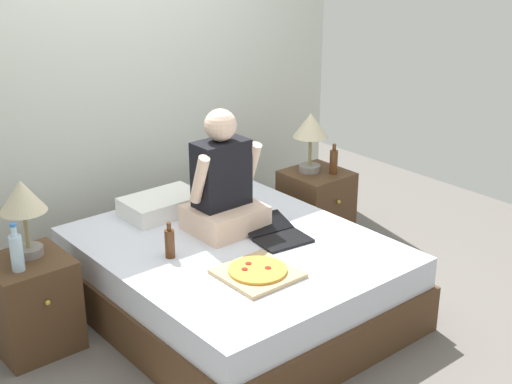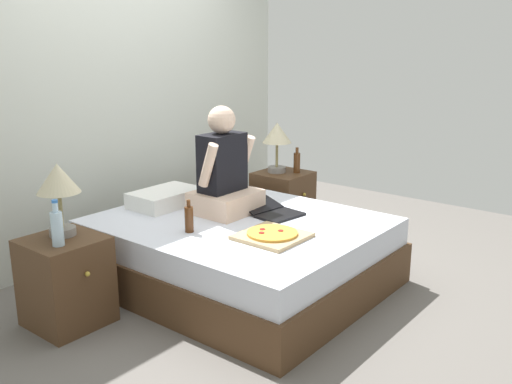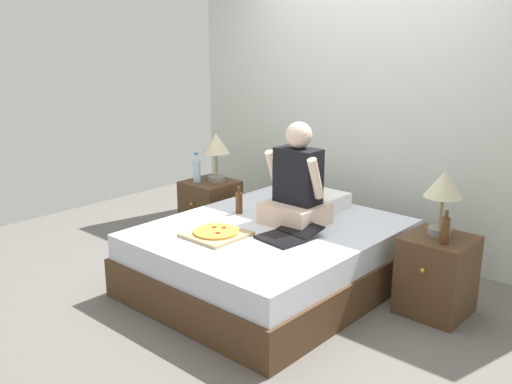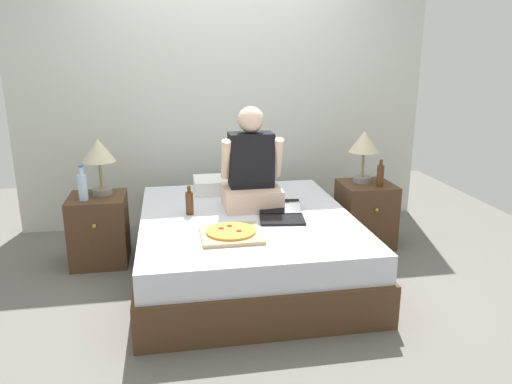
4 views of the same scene
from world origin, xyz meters
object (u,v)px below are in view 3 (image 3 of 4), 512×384
Objects in this scene: lamp_on_left_nightstand at (216,147)px; lamp_on_right_nightstand at (443,189)px; pizza_box at (216,233)px; bed at (271,257)px; person_seated at (297,186)px; water_bottle at (197,170)px; laptop at (287,236)px; nightstand_right at (437,275)px; beer_bottle at (445,230)px; nightstand_left at (211,210)px; beer_bottle_on_bed at (239,202)px.

lamp_on_right_nightstand is at bearing 0.00° from lamp_on_left_nightstand.
lamp_on_left_nightstand is 1.12× the size of pizza_box.
bed is 2.44× the size of person_seated.
bed is 0.52m from pizza_box.
person_seated is 1.95× the size of pizza_box.
laptop is (1.45, -0.47, -0.16)m from water_bottle.
beer_bottle is (0.07, -0.10, 0.37)m from nightstand_right.
lamp_on_left_nightstand is 2.31m from beer_bottle.
lamp_on_left_nightstand is 2.30m from nightstand_right.
lamp_on_right_nightstand is at bearing 35.36° from laptop.
lamp_on_left_nightstand and lamp_on_right_nightstand have the same top height.
laptop reaches higher than nightstand_left.
nightstand_right is 1.24× the size of lamp_on_right_nightstand.
water_bottle is at bearing 173.55° from person_seated.
water_bottle reaches higher than pizza_box.
pizza_box is at bearing -41.77° from nightstand_left.
bed is 0.38m from laptop.
beer_bottle_on_bed is at bearing -18.70° from water_bottle.
bed is 6.90× the size of water_bottle.
water_bottle is 1.31m from pizza_box.
beer_bottle_on_bed is (-0.25, 0.50, 0.07)m from pizza_box.
lamp_on_left_nightstand reaches higher than nightstand_right.
laptop is at bearing -154.39° from beer_bottle.
nightstand_left is at bearing 168.96° from person_seated.
nightstand_left is at bearing 138.23° from pizza_box.
lamp_on_right_nightstand is 1.60m from beer_bottle_on_bed.
beer_bottle_on_bed is at bearing -166.91° from nightstand_right.
person_seated is 1.72× the size of laptop.
person_seated reaches higher than nightstand_right.
nightstand_left reaches higher than bed.
nightstand_right is at bearing 21.46° from bed.
person_seated is 3.55× the size of beer_bottle_on_bed.
beer_bottle is at bearing 9.12° from beer_bottle_on_bed.
beer_bottle_on_bed is at bearing -31.19° from lamp_on_left_nightstand.
beer_bottle is at bearing -54.99° from nightstand_right.
bed is 3.42× the size of nightstand_left.
nightstand_right is at bearing 33.51° from pizza_box.
person_seated reaches higher than water_bottle.
nightstand_left is at bearing 153.36° from beer_bottle_on_bed.
beer_bottle_on_bed is (-0.49, -0.12, -0.20)m from person_seated.
nightstand_left is 0.41m from water_bottle.
nightstand_right is 1.23× the size of laptop.
lamp_on_left_nightstand reaches higher than nightstand_left.
laptop reaches higher than nightstand_right.
beer_bottle_on_bed reaches higher than pizza_box.
beer_bottle_on_bed is at bearing -165.70° from person_seated.
water_bottle is 0.50× the size of nightstand_right.
laptop is at bearing -62.48° from person_seated.
beer_bottle is (0.10, -0.15, -0.23)m from lamp_on_right_nightstand.
pizza_box is (-0.41, -0.30, -0.00)m from laptop.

